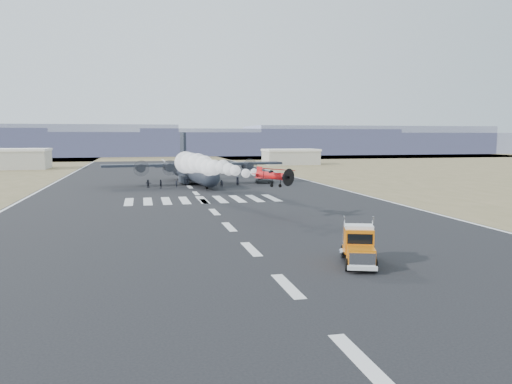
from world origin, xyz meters
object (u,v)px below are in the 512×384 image
object	(u,v)px
hangar_right	(291,157)
crew_g	(176,184)
hangar_left	(10,159)
semi_truck	(358,245)
crew_h	(196,181)
aerobatic_biplane	(273,175)
crew_d	(161,184)
transport_aircraft	(193,171)
crew_e	(238,181)
crew_a	(222,183)
crew_b	(238,181)
support_vehicle	(264,181)
crew_c	(187,182)
crew_f	(148,184)

from	to	relation	value
hangar_right	crew_g	bearing A→B (deg)	-121.68
hangar_left	hangar_right	xyz separation A→B (m)	(98.00, 5.00, -0.40)
semi_truck	crew_h	size ratio (longest dim) A/B	3.96
aerobatic_biplane	crew_d	size ratio (longest dim) A/B	3.44
transport_aircraft	crew_g	size ratio (longest dim) A/B	25.59
transport_aircraft	crew_e	world-z (taller)	transport_aircraft
aerobatic_biplane	crew_d	world-z (taller)	aerobatic_biplane
aerobatic_biplane	transport_aircraft	xyz separation A→B (m)	(-5.27, 49.76, -2.58)
crew_g	crew_d	bearing A→B (deg)	-117.98
aerobatic_biplane	crew_a	world-z (taller)	aerobatic_biplane
crew_b	crew_h	world-z (taller)	crew_h
crew_e	crew_d	bearing A→B (deg)	-17.11
hangar_right	crew_b	distance (m)	84.22
hangar_left	semi_truck	world-z (taller)	hangar_left
crew_h	support_vehicle	bearing A→B (deg)	-3.78
hangar_left	aerobatic_biplane	xyz separation A→B (m)	(58.79, -115.65, 2.16)
hangar_right	semi_truck	xyz separation A→B (m)	(-38.50, -145.34, -1.39)
crew_d	crew_c	bearing A→B (deg)	147.73
crew_a	crew_c	bearing A→B (deg)	-28.92
crew_g	crew_f	bearing A→B (deg)	-143.56
hangar_left	crew_d	size ratio (longest dim) A/B	13.26
support_vehicle	crew_d	bearing A→B (deg)	120.80
hangar_right	crew_h	bearing A→B (deg)	-120.62
crew_g	crew_h	distance (m)	6.36
aerobatic_biplane	crew_f	xyz separation A→B (m)	(-15.37, 43.53, -4.74)
hangar_left	crew_f	size ratio (longest dim) A/B	14.74
crew_a	crew_e	world-z (taller)	crew_e
hangar_right	semi_truck	distance (m)	150.36
support_vehicle	crew_e	bearing A→B (deg)	113.51
crew_g	hangar_right	bearing A→B (deg)	114.55
crew_a	crew_h	xyz separation A→B (m)	(-4.75, 5.04, 0.15)
crew_e	semi_truck	bearing A→B (deg)	53.57
crew_a	crew_g	size ratio (longest dim) A/B	1.02
crew_e	crew_b	bearing A→B (deg)	47.89
crew_d	semi_truck	bearing A→B (deg)	31.68
hangar_left	support_vehicle	world-z (taller)	hangar_left
crew_a	crew_f	distance (m)	15.31
crew_f	crew_g	distance (m)	6.07
semi_truck	crew_b	distance (m)	69.01
crew_d	crew_f	distance (m)	3.46
hangar_right	crew_f	bearing A→B (deg)	-125.29
hangar_right	crew_g	size ratio (longest dim) A/B	13.05
transport_aircraft	hangar_left	bearing A→B (deg)	122.36
crew_e	crew_a	bearing A→B (deg)	16.74
crew_b	crew_f	xyz separation A→B (m)	(-19.23, -0.71, 0.00)
crew_a	crew_e	size ratio (longest dim) A/B	0.93
semi_truck	crew_e	distance (m)	70.98
crew_a	crew_d	size ratio (longest dim) A/B	0.87
hangar_left	crew_b	size ratio (longest dim) A/B	14.79
crew_c	hangar_right	bearing A→B (deg)	176.91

